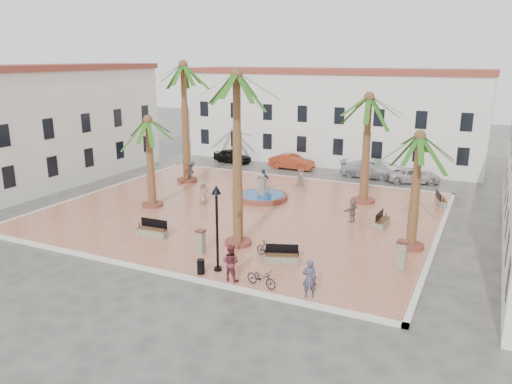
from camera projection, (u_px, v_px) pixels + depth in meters
ground at (243, 212)px, 35.19m from camera, size 120.00×120.00×0.00m
plaza at (243, 211)px, 35.17m from camera, size 26.00×22.00×0.15m
kerb_n at (299, 178)px, 44.74m from camera, size 26.30×0.30×0.16m
kerb_s at (146, 269)px, 25.60m from camera, size 26.30×0.30×0.16m
kerb_e at (437, 239)px, 29.73m from camera, size 0.30×22.30×0.16m
kerb_w at (101, 191)px, 40.61m from camera, size 0.30×22.30×0.16m
building_north at (331, 116)px, 51.34m from camera, size 30.40×7.40×9.50m
building_west at (42, 126)px, 41.82m from camera, size 6.40×24.40×10.00m
fountain at (262, 196)px, 37.78m from camera, size 3.88×3.88×2.00m
palm_nw at (183, 77)px, 41.01m from camera, size 5.59×5.59×10.22m
palm_sw at (148, 131)px, 34.74m from camera, size 4.93×4.93×6.58m
palm_s at (237, 92)px, 26.52m from camera, size 5.01×5.01×9.92m
palm_e at (419, 150)px, 26.80m from camera, size 4.75×4.75×6.70m
palm_ne at (368, 110)px, 35.38m from camera, size 5.54×5.54×8.11m
bench_s at (152, 231)px, 30.01m from camera, size 1.96×0.69×1.02m
bench_se at (282, 258)px, 26.11m from camera, size 1.90×1.16×0.96m
bench_e at (382, 222)px, 31.77m from camera, size 0.65×1.80×0.93m
bench_ne at (441, 201)px, 36.46m from camera, size 1.07×1.90×0.96m
lamppost_s at (217, 213)px, 24.46m from camera, size 0.48×0.48×4.46m
lamppost_e at (416, 172)px, 33.18m from camera, size 0.49×0.49×4.47m
bollard_se at (201, 241)px, 27.32m from camera, size 0.48×0.48×1.34m
bollard_n at (301, 178)px, 41.59m from camera, size 0.54×0.54×1.37m
bollard_e at (402, 254)px, 25.23m from camera, size 0.56×0.56×1.53m
litter_bin at (201, 267)px, 24.77m from camera, size 0.38×0.38×0.75m
cyclist_a at (309, 278)px, 22.26m from camera, size 0.76×0.65×1.76m
bicycle_a at (261, 278)px, 23.36m from camera, size 1.74×0.90×0.87m
cyclist_b at (231, 262)px, 23.92m from camera, size 0.91×0.72×1.82m
bicycle_b at (268, 249)px, 26.84m from camera, size 1.53×0.72×0.88m
pedestrian_fountain_a at (203, 193)px, 36.61m from camera, size 0.92×0.87×1.58m
pedestrian_fountain_b at (263, 181)px, 39.75m from camera, size 1.12×0.54×1.85m
pedestrian_north at (192, 172)px, 42.96m from camera, size 1.08×1.34×1.80m
pedestrian_east at (352, 210)px, 32.52m from camera, size 0.87×1.49×1.53m
car_black at (232, 156)px, 51.61m from camera, size 4.29×2.18×1.40m
car_red at (292, 162)px, 48.57m from camera, size 4.46×1.67×1.46m
car_silver at (368, 170)px, 45.23m from camera, size 5.03×2.14×1.45m
car_white at (414, 176)px, 43.35m from camera, size 4.91×3.44×1.24m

